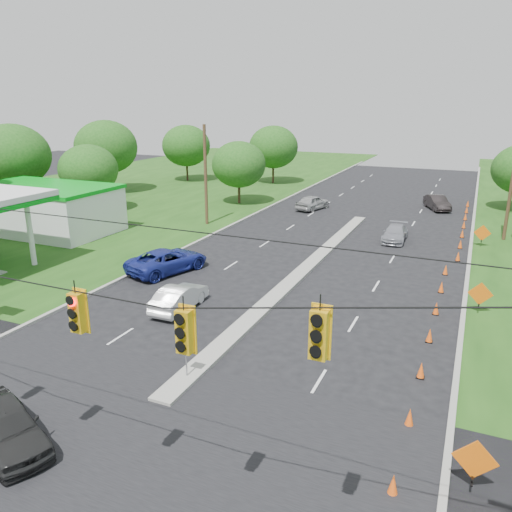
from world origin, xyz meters
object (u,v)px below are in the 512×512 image
at_px(white_sedan, 179,297).
at_px(black_sedan, 6,426).
at_px(blue_pickup, 167,260).
at_px(gas_station, 31,207).

bearing_deg(white_sedan, black_sedan, 92.97).
relative_size(white_sedan, blue_pickup, 0.74).
height_order(white_sedan, blue_pickup, blue_pickup).
height_order(black_sedan, blue_pickup, blue_pickup).
distance_m(white_sedan, blue_pickup, 6.55).
distance_m(gas_station, blue_pickup, 15.76).
xyz_separation_m(black_sedan, blue_pickup, (-5.09, 17.09, 0.04)).
bearing_deg(white_sedan, blue_pickup, -52.53).
xyz_separation_m(gas_station, black_sedan, (20.44, -20.18, -1.83)).
height_order(gas_station, black_sedan, gas_station).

